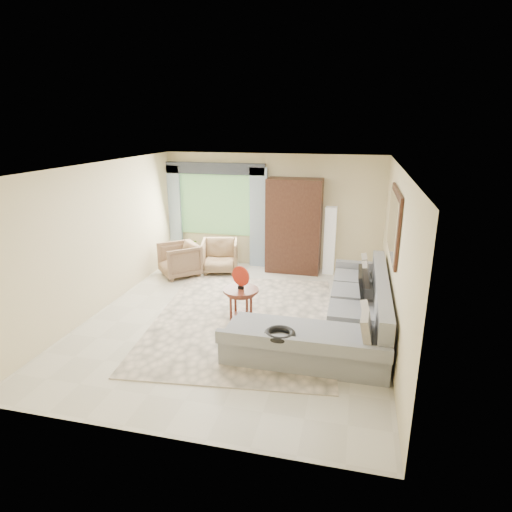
% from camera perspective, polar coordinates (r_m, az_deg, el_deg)
% --- Properties ---
extents(ground, '(6.00, 6.00, 0.00)m').
position_cam_1_polar(ground, '(7.49, -2.51, -8.34)').
color(ground, silver).
rests_on(ground, ground).
extents(area_rug, '(3.41, 4.30, 0.02)m').
position_cam_1_polar(area_rug, '(7.44, -1.64, -8.42)').
color(area_rug, beige).
rests_on(area_rug, ground).
extents(sectional_sofa, '(2.30, 3.46, 0.90)m').
position_cam_1_polar(sectional_sofa, '(6.96, 11.45, -8.18)').
color(sectional_sofa, gray).
rests_on(sectional_sofa, ground).
extents(tv_screen, '(0.14, 0.74, 0.48)m').
position_cam_1_polar(tv_screen, '(7.19, 13.93, -3.73)').
color(tv_screen, black).
rests_on(tv_screen, sectional_sofa).
extents(garden_hose, '(0.43, 0.43, 0.09)m').
position_cam_1_polar(garden_hose, '(5.81, 3.21, -10.35)').
color(garden_hose, black).
rests_on(garden_hose, sectional_sofa).
extents(coffee_table, '(0.60, 0.60, 0.60)m').
position_cam_1_polar(coffee_table, '(7.25, -2.00, -6.51)').
color(coffee_table, '#541D16').
rests_on(coffee_table, ground).
extents(red_disc, '(0.33, 0.14, 0.34)m').
position_cam_1_polar(red_disc, '(7.06, -2.05, -2.69)').
color(red_disc, '#AF2211').
rests_on(red_disc, coffee_table).
extents(armchair_left, '(1.11, 1.11, 0.73)m').
position_cam_1_polar(armchair_left, '(9.55, -10.20, -0.50)').
color(armchair_left, '#8D6F4D').
rests_on(armchair_left, ground).
extents(armchair_right, '(0.96, 0.98, 0.73)m').
position_cam_1_polar(armchair_right, '(9.69, -4.85, 0.01)').
color(armchair_right, '#967252').
rests_on(armchair_right, ground).
extents(potted_plant, '(0.57, 0.50, 0.60)m').
position_cam_1_polar(potted_plant, '(10.47, -8.75, 0.81)').
color(potted_plant, '#999999').
rests_on(potted_plant, ground).
extents(armoire, '(1.20, 0.55, 2.10)m').
position_cam_1_polar(armoire, '(9.55, 5.08, 4.00)').
color(armoire, black).
rests_on(armoire, ground).
extents(floor_lamp, '(0.24, 0.24, 1.50)m').
position_cam_1_polar(floor_lamp, '(9.60, 9.81, 2.04)').
color(floor_lamp, silver).
rests_on(floor_lamp, ground).
extents(window, '(1.80, 0.04, 1.40)m').
position_cam_1_polar(window, '(10.16, -5.39, 6.81)').
color(window, '#669E59').
rests_on(window, wall_back).
extents(curtain_left, '(0.40, 0.08, 2.30)m').
position_cam_1_polar(curtain_left, '(10.50, -10.97, 5.53)').
color(curtain_left, '#9EB7CC').
rests_on(curtain_left, ground).
extents(curtain_right, '(0.40, 0.08, 2.30)m').
position_cam_1_polar(curtain_right, '(9.84, 0.31, 5.06)').
color(curtain_right, '#9EB7CC').
rests_on(curtain_right, ground).
extents(valance, '(2.40, 0.12, 0.26)m').
position_cam_1_polar(valance, '(9.97, -5.66, 11.55)').
color(valance, '#1E232D').
rests_on(valance, wall_back).
extents(wall_mirror, '(0.05, 1.70, 1.05)m').
position_cam_1_polar(wall_mirror, '(7.02, 17.92, 4.21)').
color(wall_mirror, black).
rests_on(wall_mirror, wall_right).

